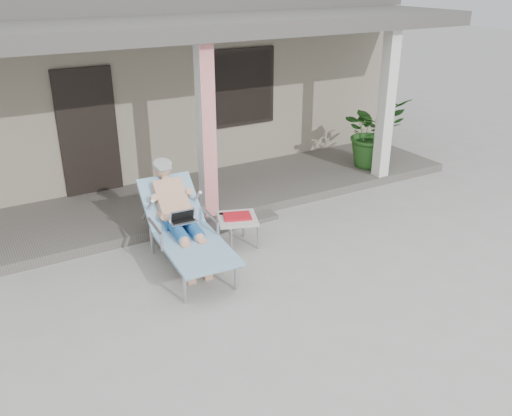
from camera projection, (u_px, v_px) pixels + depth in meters
ground at (283, 285)px, 6.85m from camera, size 60.00×60.00×0.00m
house at (118, 73)px, 11.32m from camera, size 10.40×5.40×3.30m
porch_deck at (188, 200)px, 9.20m from camera, size 10.00×2.00×0.15m
porch_overhang at (180, 33)px, 8.06m from camera, size 10.00×2.30×2.85m
porch_step at (218, 227)px, 8.30m from camera, size 2.00×0.30×0.07m
lounger at (181, 206)px, 7.11m from camera, size 0.89×2.08×1.33m
side_table at (237, 220)px, 7.66m from camera, size 0.69×0.69×0.49m
potted_palm at (373, 132)px, 10.33m from camera, size 1.22×1.06×1.33m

